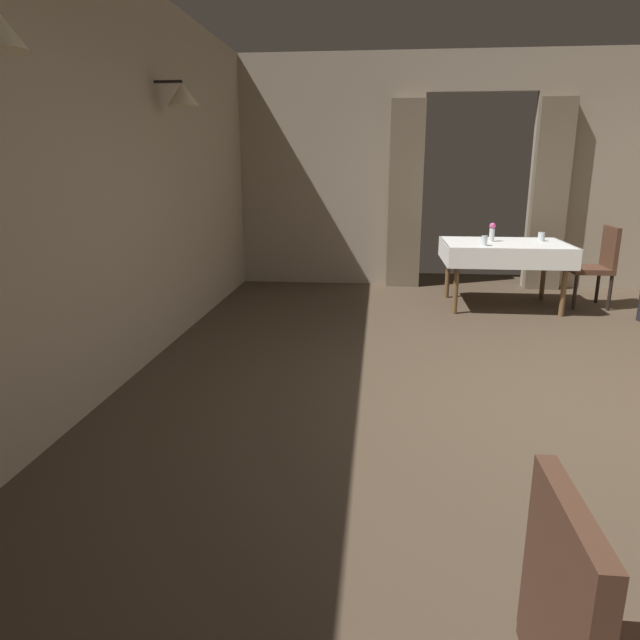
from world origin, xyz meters
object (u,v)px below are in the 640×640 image
(flower_vase_mid, at_px, (492,231))
(chair_mid_right, at_px, (597,263))
(glass_mid_c, at_px, (484,241))
(glass_mid_b, at_px, (541,237))
(dining_table_mid, at_px, (504,250))

(flower_vase_mid, bearing_deg, chair_mid_right, 2.19)
(flower_vase_mid, xyz_separation_m, glass_mid_c, (-0.15, -0.38, -0.06))
(glass_mid_b, bearing_deg, flower_vase_mid, -171.95)
(dining_table_mid, bearing_deg, glass_mid_c, -132.22)
(chair_mid_right, bearing_deg, glass_mid_b, 176.92)
(flower_vase_mid, height_order, glass_mid_c, flower_vase_mid)
(flower_vase_mid, bearing_deg, dining_table_mid, -24.26)
(flower_vase_mid, bearing_deg, glass_mid_b, 8.05)
(glass_mid_b, bearing_deg, glass_mid_c, -147.32)
(chair_mid_right, height_order, flower_vase_mid, flower_vase_mid)
(glass_mid_b, xyz_separation_m, glass_mid_c, (-0.72, -0.46, 0.00))
(flower_vase_mid, distance_m, glass_mid_c, 0.41)
(dining_table_mid, height_order, glass_mid_c, glass_mid_c)
(chair_mid_right, bearing_deg, flower_vase_mid, -177.81)
(chair_mid_right, relative_size, flower_vase_mid, 4.35)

